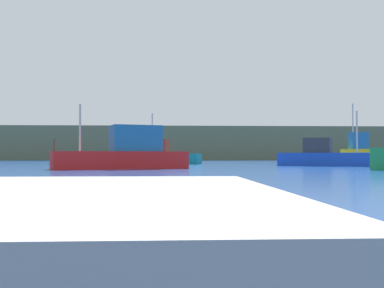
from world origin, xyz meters
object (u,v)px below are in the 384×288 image
fishing_boat_blue (325,157)px  fishing_boat_red (125,153)px  fishing_boat_teal (167,156)px  fishing_boat_yellow (366,153)px

fishing_boat_blue → fishing_boat_red: 15.96m
fishing_boat_blue → fishing_boat_teal: bearing=173.6°
fishing_boat_blue → fishing_boat_yellow: bearing=78.1°
fishing_boat_blue → fishing_boat_yellow: fishing_boat_yellow is taller
fishing_boat_red → fishing_boat_yellow: 25.50m
fishing_boat_blue → fishing_boat_teal: 14.44m
fishing_boat_blue → fishing_boat_yellow: size_ratio=1.30×
fishing_boat_blue → fishing_boat_teal: (-11.97, 8.07, 0.05)m
fishing_boat_teal → fishing_boat_yellow: (18.44, -0.22, 0.28)m
fishing_boat_red → fishing_boat_yellow: size_ratio=1.47×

